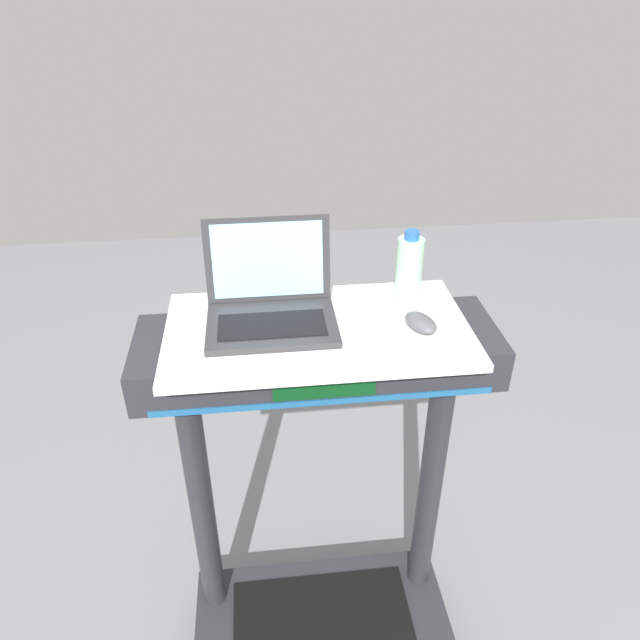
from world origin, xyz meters
TOP-DOWN VIEW (x-y plane):
  - desk_board at (0.00, 0.70)m, footprint 0.74×0.41m
  - laptop at (-0.11, 0.75)m, footprint 0.31×0.26m
  - computer_mouse at (0.25, 0.66)m, footprint 0.09×0.12m
  - water_bottle at (0.24, 0.80)m, footprint 0.07×0.07m

SIDE VIEW (x-z plane):
  - desk_board at x=0.00m, z-range 1.16..1.18m
  - computer_mouse at x=0.25m, z-range 1.18..1.21m
  - laptop at x=-0.11m, z-range 1.11..1.34m
  - water_bottle at x=0.24m, z-range 1.17..1.37m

